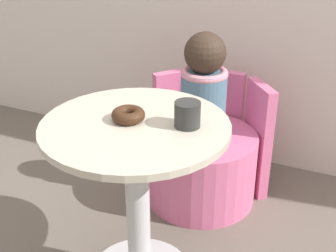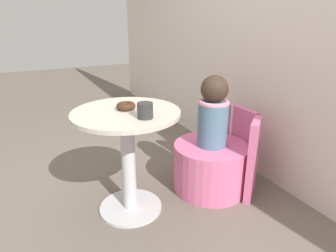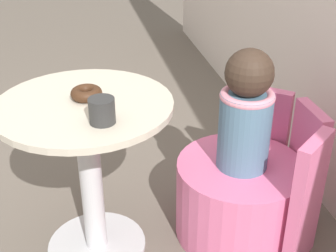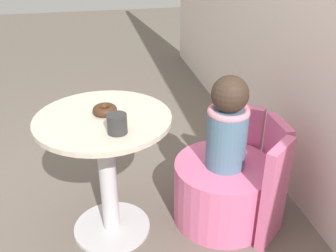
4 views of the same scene
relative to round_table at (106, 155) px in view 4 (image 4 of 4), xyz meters
The scene contains 7 objects.
ground_plane 0.48m from the round_table, ahead, with size 12.00×12.00×0.00m, color #665B51.
round_table is the anchor object (origin of this frame).
tub_chair 0.68m from the round_table, 87.71° to the left, with size 0.54×0.54×0.35m.
booth_backrest 0.86m from the round_table, 88.32° to the left, with size 0.63×0.23×0.58m.
child_figure 0.63m from the round_table, 87.71° to the left, with size 0.21×0.21×0.50m.
donut 0.23m from the round_table, 157.29° to the left, with size 0.12×0.12×0.04m.
cup 0.31m from the round_table, 17.91° to the left, with size 0.09×0.09×0.09m.
Camera 4 is at (1.63, -0.03, 1.50)m, focal length 42.00 mm.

